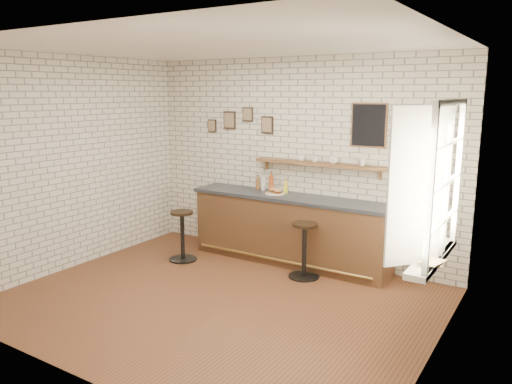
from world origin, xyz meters
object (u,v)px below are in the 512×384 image
Objects in this scene: sandwich_plate at (275,194)px; bitters_bottle_amber at (271,183)px; ciabatta_sandwich at (276,191)px; shelf_cup_c at (333,160)px; bitters_bottle_brown at (258,184)px; condiment_bottle_yellow at (286,187)px; shelf_cup_d at (362,163)px; shelf_cup_a at (301,158)px; bar_counter at (290,229)px; shelf_cup_b at (315,159)px; bar_stool_left at (182,234)px; book_upper at (423,260)px; book_lower at (423,262)px; bar_stool_right at (304,248)px; bitters_bottle_white at (263,184)px.

bitters_bottle_amber is (-0.16, 0.15, 0.12)m from sandwich_plate.
shelf_cup_c is (0.81, 0.21, 0.49)m from ciabatta_sandwich.
bitters_bottle_brown is 0.73× the size of bitters_bottle_amber.
shelf_cup_d is at bearing 3.06° from condiment_bottle_yellow.
shelf_cup_a is (0.71, 0.06, 0.44)m from bitters_bottle_brown.
shelf_cup_b is at bearing 35.36° from bar_counter.
bar_stool_left is 5.86× the size of shelf_cup_c.
ciabatta_sandwich is at bearing 160.05° from book_upper.
ciabatta_sandwich is 0.24m from bitters_bottle_amber.
condiment_bottle_yellow reaches higher than bar_counter.
book_lower is at bearing -31.70° from bitters_bottle_brown.
condiment_bottle_yellow is 2.02× the size of shelf_cup_d.
shelf_cup_c is 2.64m from book_lower.
shelf_cup_b is at bearing 127.40° from book_lower.
bar_stool_right is (0.71, -0.42, -0.61)m from sandwich_plate.
bar_stool_left is at bearing 156.39° from book_lower.
bar_stool_left is (-1.17, -0.76, -0.65)m from ciabatta_sandwich.
shelf_cup_a is at bearing -170.55° from shelf_cup_d.
book_lower is (1.86, -1.25, 0.53)m from bar_stool_right.
ciabatta_sandwich reaches higher than bar_stool_right.
sandwich_plate is 1.17× the size of ciabatta_sandwich.
shelf_cup_a is 3.00m from book_lower.
bar_stool_right is at bearing -81.60° from shelf_cup_a.
shelf_cup_a is at bearing 107.25° from shelf_cup_c.
bar_counter reaches higher than book_lower.
bar_counter is at bearing -175.78° from shelf_cup_b.
shelf_cup_d reaches higher than bitters_bottle_brown.
bar_stool_left is at bearing -130.15° from bitters_bottle_brown.
bitters_bottle_amber is 0.63m from shelf_cup_a.
shelf_cup_a reaches higher than book_lower.
ciabatta_sandwich is 1.04m from bar_stool_right.
sandwich_plate is 3.07m from book_upper.
ciabatta_sandwich is at bearing 32.87° from bar_stool_left.
condiment_bottle_yellow reaches higher than bar_stool_right.
shelf_cup_a is at bearing 153.30° from book_upper.
shelf_cup_a is at bearing 34.11° from sandwich_plate.
bar_counter is 11.07× the size of sandwich_plate.
ciabatta_sandwich reaches higher than bar_counter.
condiment_bottle_yellow reaches higher than book_lower.
shelf_cup_d reaches higher than bar_counter.
bar_counter is 0.76m from bitters_bottle_amber.
shelf_cup_d reaches higher than book_lower.
bitters_bottle_white is (-0.54, 0.14, 0.61)m from bar_counter.
bitters_bottle_white is 1.95× the size of shelf_cup_c.
bar_stool_right is 2.30m from book_lower.
shelf_cup_a is (-0.39, 0.64, 1.14)m from bar_stool_right.
sandwich_plate is 0.34m from bitters_bottle_white.
condiment_bottle_yellow is 1.70m from bar_stool_left.
shelf_cup_c is at bearing 146.06° from book_upper.
bar_stool_right is 7.42× the size of shelf_cup_d.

